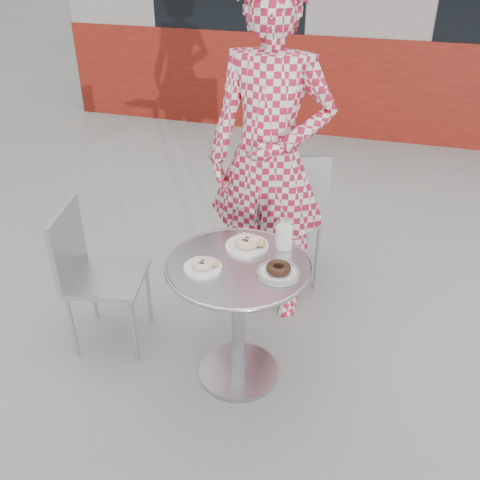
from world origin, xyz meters
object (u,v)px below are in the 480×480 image
(plate_checker, at_px, (278,271))
(chair_far, at_px, (284,238))
(plate_far, at_px, (248,243))
(milk_cup, at_px, (284,236))
(seated_person, at_px, (269,160))
(bistro_table, at_px, (238,293))
(plate_near, at_px, (203,265))
(chair_left, at_px, (109,302))

(plate_checker, bearing_deg, chair_far, 100.13)
(plate_far, distance_m, milk_cup, 0.17)
(seated_person, xyz_separation_m, plate_far, (0.03, -0.49, -0.22))
(chair_far, xyz_separation_m, seated_person, (-0.04, -0.30, 0.63))
(milk_cup, bearing_deg, chair_far, 101.13)
(bistro_table, xyz_separation_m, chair_far, (0.02, 0.93, -0.23))
(seated_person, relative_size, plate_checker, 9.57)
(seated_person, height_order, plate_near, seated_person)
(plate_near, height_order, plate_checker, plate_checker)
(plate_near, bearing_deg, bistro_table, 29.97)
(chair_far, height_order, chair_left, chair_far)
(seated_person, distance_m, milk_cup, 0.51)
(bistro_table, xyz_separation_m, seated_person, (-0.02, 0.63, 0.40))
(chair_far, distance_m, plate_checker, 1.05)
(seated_person, distance_m, plate_near, 0.75)
(plate_checker, bearing_deg, chair_left, 174.51)
(seated_person, bearing_deg, milk_cup, -64.62)
(bistro_table, xyz_separation_m, plate_checker, (0.19, -0.02, 0.18))
(chair_far, distance_m, seated_person, 0.70)
(chair_far, bearing_deg, milk_cup, 81.35)
(chair_far, height_order, plate_near, chair_far)
(seated_person, relative_size, plate_far, 8.93)
(seated_person, xyz_separation_m, milk_cup, (0.19, -0.44, -0.18))
(milk_cup, bearing_deg, plate_checker, -83.36)
(chair_left, height_order, plate_far, chair_left)
(chair_far, relative_size, plate_near, 5.28)
(chair_far, distance_m, plate_near, 1.10)
(plate_checker, bearing_deg, seated_person, 107.74)
(milk_cup, bearing_deg, chair_left, -171.92)
(plate_near, bearing_deg, chair_left, 166.67)
(plate_far, height_order, milk_cup, milk_cup)
(milk_cup, bearing_deg, seated_person, 112.73)
(bistro_table, height_order, plate_far, plate_far)
(bistro_table, height_order, chair_far, chair_far)
(bistro_table, relative_size, chair_far, 0.75)
(chair_far, xyz_separation_m, plate_checker, (0.17, -0.95, 0.40))
(chair_far, bearing_deg, bistro_table, 69.16)
(plate_far, bearing_deg, bistro_table, -91.16)
(bistro_table, bearing_deg, seated_person, 92.06)
(bistro_table, bearing_deg, plate_far, 88.84)
(milk_cup, bearing_deg, plate_far, -164.50)
(chair_left, xyz_separation_m, plate_far, (0.73, 0.08, 0.44))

